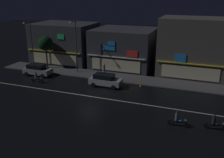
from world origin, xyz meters
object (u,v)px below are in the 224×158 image
(parked_car_near_kerb, at_px, (37,70))
(motorcycle_opposite_lane, at_px, (214,124))
(streetlamp_west, at_px, (31,40))
(streetlamp_mid, at_px, (75,43))
(traffic_cone, at_px, (141,84))
(parked_car_trailing, at_px, (105,80))
(motorcycle_lead, at_px, (37,78))
(motorcycle_following, at_px, (177,120))
(pedestrian_on_sidewalk, at_px, (104,70))

(parked_car_near_kerb, distance_m, motorcycle_opposite_lane, 25.97)
(streetlamp_west, bearing_deg, streetlamp_mid, -2.45)
(streetlamp_west, distance_m, streetlamp_mid, 8.43)
(traffic_cone, bearing_deg, parked_car_trailing, -160.79)
(traffic_cone, bearing_deg, streetlamp_west, 172.07)
(streetlamp_west, relative_size, traffic_cone, 13.45)
(motorcycle_lead, distance_m, motorcycle_following, 20.37)
(pedestrian_on_sidewalk, relative_size, motorcycle_lead, 0.93)
(pedestrian_on_sidewalk, distance_m, parked_car_near_kerb, 10.06)
(parked_car_trailing, relative_size, motorcycle_lead, 2.26)
(pedestrian_on_sidewalk, bearing_deg, motorcycle_following, -40.84)
(motorcycle_opposite_lane, bearing_deg, pedestrian_on_sidewalk, -40.17)
(motorcycle_following, height_order, motorcycle_opposite_lane, same)
(streetlamp_west, xyz_separation_m, motorcycle_lead, (5.36, -6.32, -3.85))
(pedestrian_on_sidewalk, xyz_separation_m, parked_car_trailing, (1.77, -3.91, -0.08))
(pedestrian_on_sidewalk, distance_m, motorcycle_following, 16.56)
(motorcycle_following, bearing_deg, motorcycle_lead, -23.94)
(streetlamp_west, height_order, traffic_cone, streetlamp_west)
(pedestrian_on_sidewalk, bearing_deg, parked_car_trailing, -63.08)
(streetlamp_west, height_order, motorcycle_opposite_lane, streetlamp_west)
(motorcycle_lead, xyz_separation_m, motorcycle_following, (19.64, -5.40, 0.00))
(parked_car_trailing, relative_size, traffic_cone, 7.82)
(parked_car_trailing, bearing_deg, motorcycle_opposite_lane, -27.28)
(motorcycle_lead, bearing_deg, parked_car_trailing, 7.94)
(motorcycle_opposite_lane, bearing_deg, parked_car_trailing, -31.98)
(motorcycle_opposite_lane, height_order, traffic_cone, motorcycle_opposite_lane)
(streetlamp_mid, relative_size, pedestrian_on_sidewalk, 4.46)
(streetlamp_mid, bearing_deg, motorcycle_lead, -117.11)
(parked_car_near_kerb, distance_m, motorcycle_following, 23.10)
(parked_car_near_kerb, relative_size, parked_car_trailing, 1.00)
(streetlamp_west, xyz_separation_m, traffic_cone, (19.24, -2.68, -4.21))
(streetlamp_mid, relative_size, motorcycle_following, 4.14)
(streetlamp_west, height_order, parked_car_trailing, streetlamp_west)
(streetlamp_west, relative_size, streetlamp_mid, 0.94)
(parked_car_trailing, height_order, motorcycle_opposite_lane, parked_car_trailing)
(streetlamp_mid, distance_m, traffic_cone, 11.93)
(pedestrian_on_sidewalk, bearing_deg, streetlamp_mid, -177.12)
(motorcycle_lead, relative_size, motorcycle_following, 1.00)
(parked_car_near_kerb, bearing_deg, motorcycle_lead, -55.75)
(pedestrian_on_sidewalk, relative_size, parked_car_trailing, 0.41)
(motorcycle_following, bearing_deg, parked_car_trailing, -44.66)
(parked_car_trailing, height_order, motorcycle_following, parked_car_trailing)
(parked_car_near_kerb, height_order, traffic_cone, parked_car_near_kerb)
(motorcycle_lead, bearing_deg, streetlamp_mid, 58.35)
(streetlamp_mid, relative_size, traffic_cone, 14.29)
(streetlamp_west, height_order, motorcycle_lead, streetlamp_west)
(pedestrian_on_sidewalk, bearing_deg, parked_car_near_kerb, -159.25)
(parked_car_near_kerb, height_order, motorcycle_opposite_lane, parked_car_near_kerb)
(parked_car_trailing, distance_m, motorcycle_lead, 9.62)
(motorcycle_following, bearing_deg, pedestrian_on_sidewalk, -52.01)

